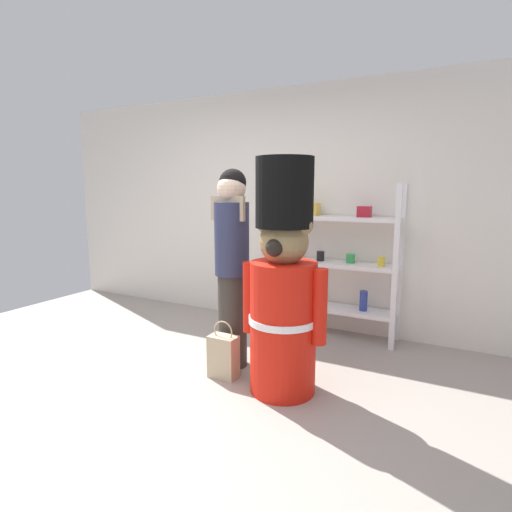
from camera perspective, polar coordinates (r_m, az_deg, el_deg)
ground_plane at (r=3.17m, az=-13.40°, el=-19.55°), size 6.40×6.40×0.00m
back_wall at (r=4.66m, az=4.13°, el=6.63°), size 6.40×0.12×2.60m
merchandise_shelf at (r=4.28m, az=10.83°, el=-0.61°), size 1.30×0.35×1.57m
teddy_bear_guard at (r=3.01m, az=3.84°, el=-4.53°), size 0.67×0.51×1.74m
person_shopper at (r=3.43m, az=-3.36°, el=-0.64°), size 0.30×0.29×1.68m
shopping_bag at (r=3.42m, az=-4.57°, el=-13.72°), size 0.23×0.14×0.48m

